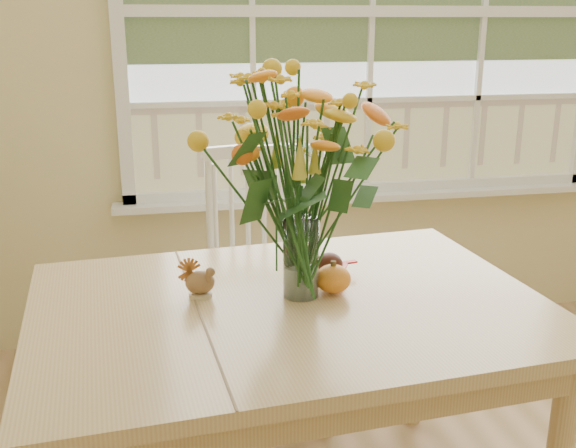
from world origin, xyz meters
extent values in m
cube|color=beige|center=(0.00, 2.25, 1.35)|extent=(4.00, 0.02, 2.70)
cube|color=silver|center=(0.00, 2.23, 1.55)|extent=(2.20, 0.00, 1.60)
cube|color=white|center=(0.00, 2.18, 0.69)|extent=(2.42, 0.12, 0.03)
cube|color=tan|center=(-0.65, 0.85, 0.74)|extent=(1.50, 1.13, 0.04)
cube|color=tan|center=(-0.65, 0.85, 0.67)|extent=(1.37, 1.00, 0.10)
cylinder|color=tan|center=(-1.30, 1.21, 0.36)|extent=(0.07, 0.07, 0.72)
cylinder|color=tan|center=(-0.07, 1.32, 0.36)|extent=(0.07, 0.07, 0.72)
cube|color=white|center=(-0.60, 1.52, 0.48)|extent=(0.50, 0.48, 0.05)
cube|color=white|center=(-0.59, 1.70, 0.75)|extent=(0.48, 0.06, 0.54)
cylinder|color=white|center=(-0.79, 1.36, 0.23)|extent=(0.04, 0.04, 0.46)
cylinder|color=white|center=(-0.77, 1.70, 0.23)|extent=(0.04, 0.04, 0.46)
cylinder|color=white|center=(-0.42, 1.34, 0.23)|extent=(0.04, 0.04, 0.46)
cylinder|color=white|center=(-0.40, 1.68, 0.23)|extent=(0.04, 0.04, 0.46)
cylinder|color=white|center=(-0.61, 0.89, 0.88)|extent=(0.10, 0.10, 0.23)
ellipsoid|color=orange|center=(-0.52, 0.88, 0.80)|extent=(0.10, 0.10, 0.08)
cylinder|color=#CCB78C|center=(-0.89, 0.93, 0.77)|extent=(0.07, 0.07, 0.01)
ellipsoid|color=brown|center=(-0.89, 0.93, 0.80)|extent=(0.08, 0.06, 0.07)
ellipsoid|color=#38160F|center=(-0.49, 1.01, 0.80)|extent=(0.08, 0.08, 0.07)
camera|label=1|loc=(-0.99, -0.86, 1.52)|focal=42.00mm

